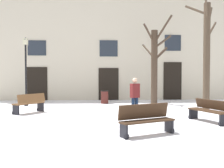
# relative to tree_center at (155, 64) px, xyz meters

# --- Properties ---
(ground_plane) EXTENTS (29.19, 29.19, 0.00)m
(ground_plane) POSITION_rel_tree_center_xyz_m (-2.78, -5.09, -2.44)
(ground_plane) COLOR white
(building_facade) EXTENTS (18.24, 0.60, 8.06)m
(building_facade) POSITION_rel_tree_center_xyz_m (-2.78, 2.89, 1.63)
(building_facade) COLOR beige
(building_facade) RESTS_ON ground
(tree_center) EXTENTS (1.76, 1.96, 5.28)m
(tree_center) POSITION_rel_tree_center_xyz_m (0.00, 0.00, 0.00)
(tree_center) COLOR #423326
(tree_center) RESTS_ON ground
(tree_near_facade) EXTENTS (1.78, 1.77, 5.40)m
(tree_near_facade) POSITION_rel_tree_center_xyz_m (1.94, -2.97, 0.42)
(tree_near_facade) COLOR #4C3D2D
(tree_near_facade) RESTS_ON ground
(streetlamp) EXTENTS (0.30, 0.30, 3.89)m
(streetlamp) POSITION_rel_tree_center_xyz_m (-7.51, -0.56, -0.06)
(streetlamp) COLOR black
(streetlamp) RESTS_ON ground
(litter_bin) EXTENTS (0.48, 0.48, 0.79)m
(litter_bin) POSITION_rel_tree_center_xyz_m (-3.02, 0.39, -2.04)
(litter_bin) COLOR #4C1E19
(litter_bin) RESTS_ON ground
(bench_near_center_tree) EXTENTS (1.31, 1.50, 0.90)m
(bench_near_center_tree) POSITION_rel_tree_center_xyz_m (-6.59, -3.50, -1.99)
(bench_near_center_tree) COLOR brown
(bench_near_center_tree) RESTS_ON ground
(bench_back_to_back_right) EXTENTS (1.04, 1.83, 0.84)m
(bench_back_to_back_right) POSITION_rel_tree_center_xyz_m (0.71, -6.22, -2.01)
(bench_back_to_back_right) COLOR #3D2819
(bench_back_to_back_right) RESTS_ON ground
(bench_far_corner) EXTENTS (1.77, 1.13, 0.91)m
(bench_far_corner) POSITION_rel_tree_center_xyz_m (-2.03, -8.20, -1.98)
(bench_far_corner) COLOR #3D2819
(bench_far_corner) RESTS_ON ground
(person_strolling) EXTENTS (0.44, 0.37, 1.64)m
(person_strolling) POSITION_rel_tree_center_xyz_m (-1.85, -4.56, -1.54)
(person_strolling) COLOR black
(person_strolling) RESTS_ON ground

